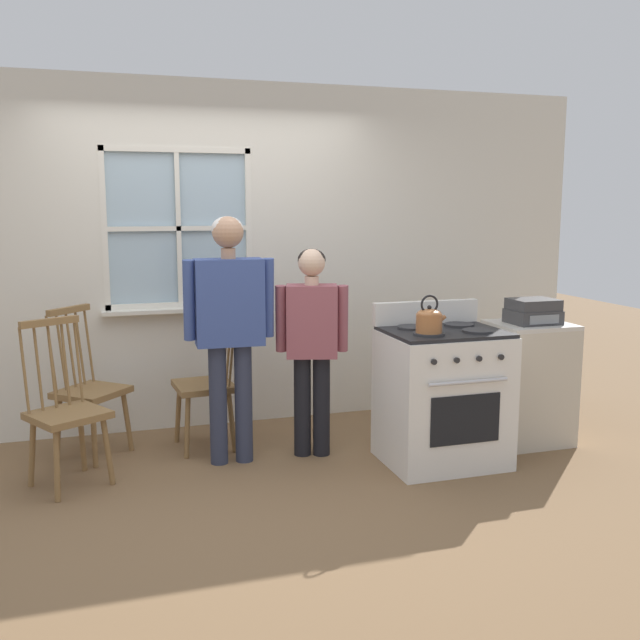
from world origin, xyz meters
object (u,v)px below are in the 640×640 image
at_px(chair_center_cluster, 66,413).
at_px(side_counter, 528,383).
at_px(chair_near_wall, 207,385).
at_px(person_elderly_left, 229,314).
at_px(kettle, 429,320).
at_px(chair_by_window, 89,391).
at_px(stove, 442,395).
at_px(person_teen_center, 312,335).
at_px(stereo, 533,312).
at_px(potted_plant, 216,297).

distance_m(chair_center_cluster, side_counter, 3.25).
bearing_deg(chair_near_wall, person_elderly_left, 12.35).
distance_m(person_elderly_left, kettle, 1.33).
bearing_deg(kettle, person_elderly_left, 155.28).
bearing_deg(chair_by_window, person_elderly_left, -73.28).
relative_size(stove, side_counter, 1.20).
height_order(chair_by_window, person_teen_center, person_teen_center).
relative_size(chair_by_window, kettle, 4.27).
bearing_deg(chair_by_window, kettle, -72.98).
bearing_deg(kettle, stereo, 17.79).
xyz_separation_m(chair_near_wall, person_teen_center, (0.68, -0.39, 0.40)).
xyz_separation_m(chair_near_wall, stereo, (2.30, -0.60, 0.52)).
distance_m(potted_plant, stereo, 2.40).
bearing_deg(chair_center_cluster, person_teen_center, -27.30).
height_order(chair_near_wall, person_elderly_left, person_elderly_left).
bearing_deg(person_elderly_left, person_teen_center, 0.19).
relative_size(chair_near_wall, potted_plant, 4.00).
height_order(potted_plant, side_counter, potted_plant).
distance_m(person_elderly_left, stereo, 2.20).
height_order(person_elderly_left, stove, person_elderly_left).
height_order(kettle, stereo, kettle).
xyz_separation_m(chair_center_cluster, stereo, (3.25, -0.14, 0.52)).
bearing_deg(person_elderly_left, chair_near_wall, 109.26).
bearing_deg(stereo, potted_plant, 153.42).
relative_size(chair_center_cluster, person_teen_center, 0.72).
height_order(person_elderly_left, potted_plant, person_elderly_left).
distance_m(chair_by_window, potted_plant, 1.20).
distance_m(chair_near_wall, stereo, 2.43).
xyz_separation_m(stove, kettle, (-0.18, -0.13, 0.55)).
bearing_deg(person_elderly_left, chair_center_cluster, -172.36).
xyz_separation_m(chair_by_window, potted_plant, (0.97, 0.40, 0.57)).
relative_size(chair_center_cluster, side_counter, 1.17).
xyz_separation_m(chair_center_cluster, potted_plant, (1.10, 0.93, 0.57)).
relative_size(chair_by_window, stereo, 3.10).
relative_size(person_elderly_left, kettle, 6.81).
distance_m(chair_near_wall, person_elderly_left, 0.68).
height_order(stove, potted_plant, potted_plant).
bearing_deg(kettle, person_teen_center, 139.98).
xyz_separation_m(person_teen_center, stereo, (1.62, -0.21, 0.12)).
distance_m(chair_center_cluster, person_teen_center, 1.68).
distance_m(chair_by_window, person_elderly_left, 1.17).
xyz_separation_m(chair_near_wall, kettle, (1.31, -0.92, 0.56)).
height_order(chair_by_window, stereo, stereo).
height_order(chair_center_cluster, kettle, kettle).
bearing_deg(side_counter, chair_center_cluster, 177.87).
xyz_separation_m(chair_near_wall, side_counter, (2.30, -0.58, -0.02)).
distance_m(stove, side_counter, 0.84).
bearing_deg(stove, chair_near_wall, 152.20).
bearing_deg(potted_plant, side_counter, -26.14).
bearing_deg(potted_plant, chair_by_window, -157.58).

